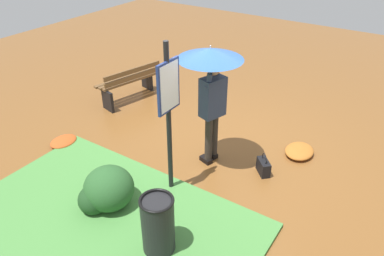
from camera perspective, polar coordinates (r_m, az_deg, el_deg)
ground_plane at (r=6.46m, az=3.10°, el=-4.02°), size 18.00×18.00×0.00m
person_with_umbrella at (r=5.49m, az=2.97°, el=7.89°), size 0.96×0.96×2.04m
info_sign_post at (r=4.93m, az=-3.59°, el=3.68°), size 0.44×0.07×2.30m
handbag at (r=6.06m, az=10.89°, el=-5.84°), size 0.31×0.31×0.37m
park_bench at (r=8.22m, az=-9.60°, el=6.91°), size 1.43×0.70×0.75m
trash_bin at (r=4.61m, az=-5.23°, el=-14.68°), size 0.42×0.42×0.83m
shrub_cluster at (r=5.38m, az=-13.04°, el=-9.30°), size 0.77×0.70×0.63m
leaf_pile_near_person at (r=6.68m, az=16.12°, el=-3.40°), size 0.59×0.47×0.13m
leaf_pile_by_bench at (r=7.08m, az=-19.09°, el=-1.94°), size 0.50×0.40×0.11m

